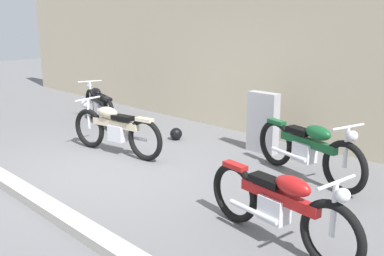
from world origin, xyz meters
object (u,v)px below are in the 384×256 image
object	(u,v)px
motorcycle_green	(308,149)
motorcycle_black	(99,105)
motorcycle_cream	(115,129)
stone_marker	(263,123)
helmet	(176,134)
motorcycle_red	(279,205)

from	to	relation	value
motorcycle_green	motorcycle_black	bearing A→B (deg)	-162.74
motorcycle_green	motorcycle_cream	bearing A→B (deg)	-142.44
motorcycle_green	motorcycle_black	world-z (taller)	motorcycle_green
stone_marker	motorcycle_green	distance (m)	1.42
stone_marker	motorcycle_green	world-z (taller)	stone_marker
helmet	motorcycle_cream	distance (m)	1.41
stone_marker	motorcycle_cream	distance (m)	2.62
motorcycle_cream	motorcycle_red	bearing A→B (deg)	160.27
motorcycle_green	motorcycle_black	size ratio (longest dim) A/B	1.06
stone_marker	helmet	world-z (taller)	stone_marker
motorcycle_green	motorcycle_black	xyz separation A→B (m)	(-5.19, -0.23, -0.02)
motorcycle_black	motorcycle_cream	bearing A→B (deg)	170.03
motorcycle_red	helmet	bearing A→B (deg)	158.87
helmet	motorcycle_green	distance (m)	2.97
stone_marker	motorcycle_red	size ratio (longest dim) A/B	0.54
stone_marker	motorcycle_red	world-z (taller)	stone_marker
helmet	motorcycle_cream	size ratio (longest dim) A/B	0.12
helmet	motorcycle_red	xyz separation A→B (m)	(3.74, -2.02, 0.32)
helmet	motorcycle_red	size ratio (longest dim) A/B	0.12
stone_marker	motorcycle_black	xyz separation A→B (m)	(-3.91, -0.86, -0.10)
stone_marker	motorcycle_cream	world-z (taller)	stone_marker
motorcycle_black	helmet	bearing A→B (deg)	-155.65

